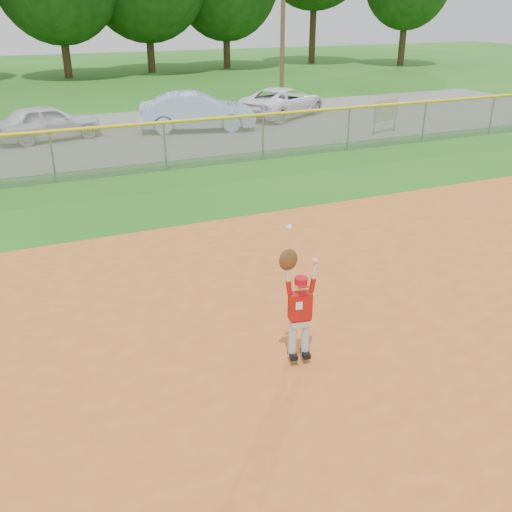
{
  "coord_description": "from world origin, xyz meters",
  "views": [
    {
      "loc": [
        -4.57,
        -7.12,
        4.77
      ],
      "look_at": [
        -1.18,
        0.47,
        1.1
      ],
      "focal_mm": 40.0,
      "sensor_mm": 36.0,
      "label": 1
    }
  ],
  "objects_px": {
    "car_white_a": "(48,122)",
    "sponsor_sign": "(386,111)",
    "ballplayer": "(298,305)",
    "car_white_b": "(283,102)",
    "car_blue": "(197,111)"
  },
  "relations": [
    {
      "from": "car_white_a",
      "to": "sponsor_sign",
      "type": "height_order",
      "value": "sponsor_sign"
    },
    {
      "from": "ballplayer",
      "to": "sponsor_sign",
      "type": "bearing_deg",
      "value": 50.05
    },
    {
      "from": "car_white_b",
      "to": "sponsor_sign",
      "type": "relative_size",
      "value": 3.18
    },
    {
      "from": "car_blue",
      "to": "sponsor_sign",
      "type": "distance_m",
      "value": 7.61
    },
    {
      "from": "car_white_b",
      "to": "ballplayer",
      "type": "bearing_deg",
      "value": 124.08
    },
    {
      "from": "sponsor_sign",
      "to": "car_blue",
      "type": "bearing_deg",
      "value": 151.77
    },
    {
      "from": "car_white_b",
      "to": "car_blue",
      "type": "bearing_deg",
      "value": 77.16
    },
    {
      "from": "car_blue",
      "to": "car_white_b",
      "type": "bearing_deg",
      "value": -58.62
    },
    {
      "from": "car_blue",
      "to": "ballplayer",
      "type": "bearing_deg",
      "value": -179.69
    },
    {
      "from": "car_white_a",
      "to": "ballplayer",
      "type": "bearing_deg",
      "value": 172.37
    },
    {
      "from": "car_blue",
      "to": "car_white_b",
      "type": "height_order",
      "value": "car_blue"
    },
    {
      "from": "car_blue",
      "to": "ballplayer",
      "type": "relative_size",
      "value": 2.28
    },
    {
      "from": "car_white_a",
      "to": "car_white_b",
      "type": "bearing_deg",
      "value": -98.64
    },
    {
      "from": "car_white_a",
      "to": "ballplayer",
      "type": "distance_m",
      "value": 17.14
    },
    {
      "from": "sponsor_sign",
      "to": "car_white_a",
      "type": "bearing_deg",
      "value": 161.47
    }
  ]
}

